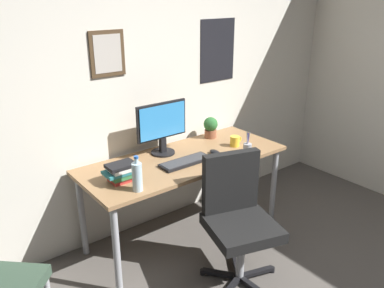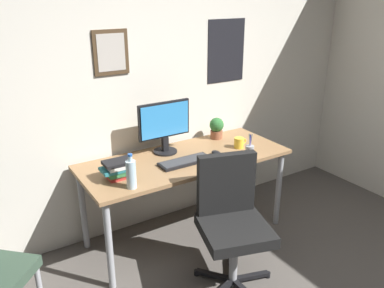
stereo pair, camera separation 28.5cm
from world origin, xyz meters
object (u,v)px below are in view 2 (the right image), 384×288
object	(u,v)px
monitor	(164,125)
coffee_mug_near	(239,143)
book_stack_left	(117,169)
potted_plant	(217,127)
office_chair	(231,216)
water_bottle	(131,174)
keyboard	(185,161)
pen_cup	(250,150)
computer_mouse	(217,153)

from	to	relation	value
monitor	coffee_mug_near	world-z (taller)	monitor
coffee_mug_near	book_stack_left	size ratio (longest dim) A/B	0.55
monitor	potted_plant	distance (m)	0.58
office_chair	coffee_mug_near	bearing A→B (deg)	48.24
water_bottle	potted_plant	world-z (taller)	water_bottle
office_chair	keyboard	bearing A→B (deg)	94.13
water_bottle	pen_cup	bearing A→B (deg)	-0.38
monitor	office_chair	bearing A→B (deg)	-85.41
coffee_mug_near	potted_plant	xyz separation A→B (m)	(-0.03, 0.30, 0.06)
office_chair	water_bottle	xyz separation A→B (m)	(-0.57, 0.39, 0.31)
computer_mouse	potted_plant	bearing A→B (deg)	54.76
potted_plant	coffee_mug_near	bearing A→B (deg)	-84.23
computer_mouse	potted_plant	world-z (taller)	potted_plant
keyboard	pen_cup	size ratio (longest dim) A/B	2.15
water_bottle	potted_plant	bearing A→B (deg)	24.75
coffee_mug_near	potted_plant	world-z (taller)	potted_plant
computer_mouse	potted_plant	distance (m)	0.41
keyboard	book_stack_left	xyz separation A→B (m)	(-0.55, 0.03, 0.06)
pen_cup	coffee_mug_near	bearing A→B (deg)	75.31
coffee_mug_near	potted_plant	bearing A→B (deg)	95.77
monitor	water_bottle	size ratio (longest dim) A/B	1.82
book_stack_left	coffee_mug_near	bearing A→B (deg)	0.13
pen_cup	book_stack_left	distance (m)	1.08
water_bottle	book_stack_left	size ratio (longest dim) A/B	1.15
book_stack_left	office_chair	bearing A→B (deg)	-44.50
office_chair	pen_cup	distance (m)	0.66
coffee_mug_near	book_stack_left	world-z (taller)	book_stack_left
water_bottle	potted_plant	xyz separation A→B (m)	(1.06, 0.49, -0.00)
water_bottle	potted_plant	distance (m)	1.17
keyboard	water_bottle	world-z (taller)	water_bottle
office_chair	keyboard	size ratio (longest dim) A/B	2.21
book_stack_left	potted_plant	bearing A→B (deg)	15.32
potted_plant	book_stack_left	distance (m)	1.13
coffee_mug_near	pen_cup	xyz separation A→B (m)	(-0.05, -0.20, 0.01)
water_bottle	book_stack_left	distance (m)	0.20
monitor	book_stack_left	xyz separation A→B (m)	(-0.53, -0.25, -0.17)
coffee_mug_near	pen_cup	world-z (taller)	pen_cup
potted_plant	computer_mouse	bearing A→B (deg)	-125.24
office_chair	book_stack_left	xyz separation A→B (m)	(-0.59, 0.58, 0.28)
keyboard	computer_mouse	xyz separation A→B (m)	(0.30, -0.00, 0.01)
computer_mouse	pen_cup	distance (m)	0.27
monitor	potted_plant	xyz separation A→B (m)	(0.56, 0.04, -0.13)
monitor	coffee_mug_near	size ratio (longest dim) A/B	3.79
coffee_mug_near	potted_plant	distance (m)	0.30
book_stack_left	pen_cup	bearing A→B (deg)	-10.62
office_chair	monitor	distance (m)	0.95
monitor	keyboard	distance (m)	0.36
computer_mouse	coffee_mug_near	xyz separation A→B (m)	(0.26, 0.03, 0.03)
computer_mouse	book_stack_left	distance (m)	0.86
potted_plant	pen_cup	world-z (taller)	pen_cup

